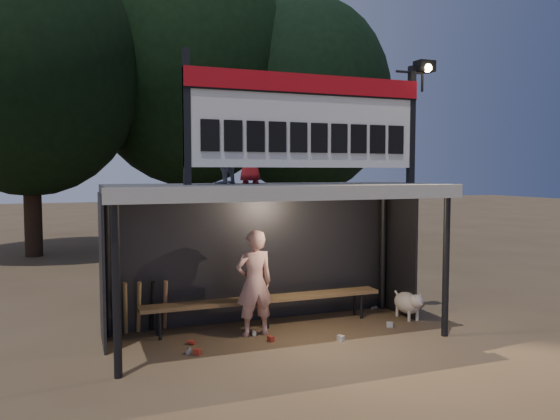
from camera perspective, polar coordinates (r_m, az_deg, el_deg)
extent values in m
plane|color=brown|center=(8.55, -0.31, -13.02)|extent=(80.00, 80.00, 0.00)
imported|color=white|center=(8.39, -2.70, -7.62)|extent=(0.61, 0.42, 1.62)
imported|color=gray|center=(8.19, -6.16, 6.25)|extent=(0.63, 0.61, 1.02)
imported|color=maroon|center=(8.60, -3.11, 5.68)|extent=(0.51, 0.46, 0.87)
cube|color=#38383A|center=(8.18, -0.32, 2.30)|extent=(5.00, 2.00, 0.12)
cube|color=beige|center=(7.23, 2.51, 1.76)|extent=(5.10, 0.06, 0.20)
cylinder|color=black|center=(6.92, -16.71, -7.87)|extent=(0.10, 0.10, 2.20)
cylinder|color=black|center=(8.67, 16.95, -5.48)|extent=(0.10, 0.10, 2.20)
cylinder|color=black|center=(8.68, -17.56, -5.48)|extent=(0.10, 0.10, 2.20)
cylinder|color=black|center=(10.14, 10.71, -4.02)|extent=(0.10, 0.10, 2.20)
cube|color=black|center=(9.22, -2.49, -4.75)|extent=(5.00, 0.04, 2.20)
cube|color=black|center=(8.29, -18.10, -5.95)|extent=(0.04, 1.00, 2.20)
cube|color=black|center=(9.86, 12.43, -4.27)|extent=(0.04, 1.00, 2.20)
cylinder|color=black|center=(9.12, -2.51, 1.78)|extent=(5.00, 0.06, 0.06)
cube|color=black|center=(7.84, -9.74, 9.56)|extent=(0.10, 0.10, 1.90)
cube|color=black|center=(9.29, 13.55, 8.63)|extent=(0.10, 0.10, 1.90)
cube|color=silver|center=(8.40, 2.92, 9.24)|extent=(3.80, 0.08, 1.40)
cube|color=#B50C15|center=(8.42, 3.07, 13.06)|extent=(3.80, 0.04, 0.28)
cube|color=black|center=(8.39, 3.08, 12.06)|extent=(3.80, 0.02, 0.03)
cube|color=black|center=(7.84, -7.33, 7.75)|extent=(0.27, 0.03, 0.45)
cube|color=black|center=(7.93, -4.91, 7.73)|extent=(0.27, 0.03, 0.45)
cube|color=black|center=(8.03, -2.56, 7.69)|extent=(0.27, 0.03, 0.45)
cube|color=black|center=(8.14, -0.26, 7.64)|extent=(0.27, 0.03, 0.45)
cube|color=black|center=(8.26, 1.97, 7.59)|extent=(0.27, 0.03, 0.45)
cube|color=black|center=(8.40, 4.12, 7.52)|extent=(0.27, 0.03, 0.45)
cube|color=black|center=(8.55, 6.21, 7.45)|extent=(0.27, 0.03, 0.45)
cube|color=black|center=(8.71, 8.22, 7.37)|extent=(0.27, 0.03, 0.45)
cube|color=black|center=(8.88, 10.16, 7.28)|extent=(0.27, 0.03, 0.45)
cube|color=black|center=(9.06, 12.02, 7.19)|extent=(0.27, 0.03, 0.45)
cylinder|color=black|center=(9.37, 13.38, 13.83)|extent=(0.50, 0.04, 0.04)
cylinder|color=black|center=(9.49, 14.65, 12.77)|extent=(0.04, 0.04, 0.30)
cube|color=black|center=(9.49, 14.85, 14.30)|extent=(0.30, 0.22, 0.18)
sphere|color=#FFD88C|center=(9.41, 15.18, 14.13)|extent=(0.14, 0.14, 0.14)
cube|color=olive|center=(8.93, -1.56, -9.29)|extent=(4.00, 0.35, 0.06)
cylinder|color=black|center=(8.48, -12.43, -11.67)|extent=(0.05, 0.05, 0.45)
cylinder|color=black|center=(8.71, -12.66, -11.26)|extent=(0.05, 0.05, 0.45)
cylinder|color=black|center=(8.87, -1.30, -10.87)|extent=(0.05, 0.05, 0.45)
cylinder|color=black|center=(9.09, -1.81, -10.51)|extent=(0.05, 0.05, 0.45)
cylinder|color=black|center=(9.56, 8.50, -9.83)|extent=(0.05, 0.05, 0.45)
cylinder|color=black|center=(9.76, 7.80, -9.53)|extent=(0.05, 0.05, 0.45)
cylinder|color=black|center=(17.71, -24.46, 1.59)|extent=(0.50, 0.50, 3.74)
ellipsoid|color=black|center=(17.95, -24.80, 13.33)|extent=(6.46, 6.46, 7.48)
cylinder|color=black|center=(19.55, -9.39, 2.74)|extent=(0.50, 0.50, 4.18)
ellipsoid|color=black|center=(19.88, -9.52, 14.59)|extent=(7.22, 7.22, 8.36)
cylinder|color=black|center=(19.80, 2.64, 1.85)|extent=(0.50, 0.50, 3.52)
ellipsoid|color=black|center=(19.97, 2.67, 11.76)|extent=(6.08, 6.08, 7.04)
ellipsoid|color=beige|center=(9.70, 13.15, -9.42)|extent=(0.36, 0.58, 0.36)
sphere|color=white|center=(9.45, 14.11, -9.23)|extent=(0.22, 0.22, 0.22)
cone|color=beige|center=(9.38, 14.47, -9.47)|extent=(0.10, 0.10, 0.10)
cone|color=beige|center=(9.38, 13.94, -8.69)|extent=(0.06, 0.06, 0.07)
cone|color=beige|center=(9.44, 14.45, -8.62)|extent=(0.06, 0.06, 0.07)
cylinder|color=beige|center=(9.55, 13.34, -10.74)|extent=(0.05, 0.05, 0.18)
cylinder|color=silver|center=(9.64, 14.14, -10.62)|extent=(0.05, 0.05, 0.18)
cylinder|color=white|center=(9.84, 12.14, -10.28)|extent=(0.05, 0.05, 0.18)
cylinder|color=beige|center=(9.93, 12.93, -10.17)|extent=(0.05, 0.05, 0.18)
cylinder|color=#EDE5CD|center=(9.92, 12.18, -8.68)|extent=(0.04, 0.16, 0.14)
cylinder|color=#9E7E49|center=(8.76, -15.85, -9.85)|extent=(0.09, 0.27, 0.84)
cylinder|color=#A8834E|center=(8.77, -14.53, -9.79)|extent=(0.07, 0.30, 0.83)
cylinder|color=black|center=(8.80, -13.22, -9.74)|extent=(0.07, 0.33, 0.83)
cylinder|color=#9C6E49|center=(8.82, -11.91, -9.67)|extent=(0.08, 0.35, 0.82)
cube|color=#AE2C1D|center=(8.28, -0.97, -13.31)|extent=(0.09, 0.11, 0.08)
cylinder|color=#B2B2B7|center=(7.88, -9.52, -14.32)|extent=(0.11, 0.14, 0.07)
cube|color=beige|center=(8.36, 6.36, -13.16)|extent=(0.11, 0.12, 0.08)
cylinder|color=red|center=(8.24, -9.26, -13.48)|extent=(0.13, 0.13, 0.07)
cube|color=#B9B9BE|center=(9.17, 11.39, -11.67)|extent=(0.12, 0.11, 0.08)
cylinder|color=beige|center=(8.58, -2.75, -12.72)|extent=(0.09, 0.13, 0.07)
cube|color=#A62E1C|center=(7.80, -8.64, -14.45)|extent=(0.12, 0.12, 0.08)
cylinder|color=silver|center=(10.18, 9.82, -10.08)|extent=(0.14, 0.11, 0.07)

